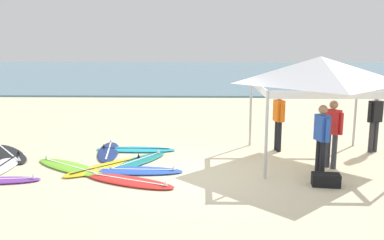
# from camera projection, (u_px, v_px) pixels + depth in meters

# --- Properties ---
(ground_plane) EXTENTS (80.00, 80.00, 0.00)m
(ground_plane) POSITION_uv_depth(u_px,v_px,m) (199.00, 175.00, 9.87)
(ground_plane) COLOR beige
(sea) EXTENTS (80.00, 36.00, 0.10)m
(sea) POSITION_uv_depth(u_px,v_px,m) (201.00, 72.00, 40.85)
(sea) COLOR #568499
(sea) RESTS_ON ground
(canopy_tent) EXTENTS (3.25, 3.25, 2.75)m
(canopy_tent) POSITION_uv_depth(u_px,v_px,m) (320.00, 71.00, 10.68)
(canopy_tent) COLOR #B7B7BC
(canopy_tent) RESTS_ON ground
(surfboard_purple) EXTENTS (1.85, 0.67, 0.19)m
(surfboard_purple) POSITION_uv_depth(u_px,v_px,m) (1.00, 180.00, 9.41)
(surfboard_purple) COLOR purple
(surfboard_purple) RESTS_ON ground
(surfboard_lime) EXTENTS (2.35, 1.93, 0.19)m
(surfboard_lime) POSITION_uv_depth(u_px,v_px,m) (70.00, 167.00, 10.40)
(surfboard_lime) COLOR #7AD12D
(surfboard_lime) RESTS_ON ground
(surfboard_black) EXTENTS (2.07, 2.35, 0.19)m
(surfboard_black) POSITION_uv_depth(u_px,v_px,m) (9.00, 154.00, 11.61)
(surfboard_black) COLOR black
(surfboard_black) RESTS_ON ground
(surfboard_navy) EXTENTS (0.89, 2.24, 0.19)m
(surfboard_navy) POSITION_uv_depth(u_px,v_px,m) (109.00, 151.00, 11.86)
(surfboard_navy) COLOR navy
(surfboard_navy) RESTS_ON ground
(surfboard_teal) EXTENTS (1.76, 2.17, 0.19)m
(surfboard_teal) POSITION_uv_depth(u_px,v_px,m) (136.00, 162.00, 10.86)
(surfboard_teal) COLOR #19847F
(surfboard_teal) RESTS_ON ground
(surfboard_red) EXTENTS (2.34, 1.47, 0.19)m
(surfboard_red) POSITION_uv_depth(u_px,v_px,m) (129.00, 181.00, 9.37)
(surfboard_red) COLOR red
(surfboard_red) RESTS_ON ground
(surfboard_white) EXTENTS (0.70, 2.42, 0.19)m
(surfboard_white) POSITION_uv_depth(u_px,v_px,m) (3.00, 166.00, 10.51)
(surfboard_white) COLOR white
(surfboard_white) RESTS_ON ground
(surfboard_yellow) EXTENTS (2.14, 2.14, 0.19)m
(surfboard_yellow) POSITION_uv_depth(u_px,v_px,m) (107.00, 167.00, 10.43)
(surfboard_yellow) COLOR yellow
(surfboard_yellow) RESTS_ON ground
(surfboard_cyan) EXTENTS (2.31, 0.67, 0.19)m
(surfboard_cyan) POSITION_uv_depth(u_px,v_px,m) (136.00, 149.00, 12.07)
(surfboard_cyan) COLOR #23B2CC
(surfboard_cyan) RESTS_ON ground
(surfboard_blue) EXTENTS (2.52, 0.76, 0.19)m
(surfboard_blue) POSITION_uv_depth(u_px,v_px,m) (132.00, 170.00, 10.12)
(surfboard_blue) COLOR blue
(surfboard_blue) RESTS_ON ground
(person_blue) EXTENTS (0.30, 0.54, 1.71)m
(person_blue) POSITION_uv_depth(u_px,v_px,m) (322.00, 136.00, 9.57)
(person_blue) COLOR black
(person_blue) RESTS_ON ground
(person_orange) EXTENTS (0.29, 0.54, 1.71)m
(person_orange) POSITION_uv_depth(u_px,v_px,m) (279.00, 117.00, 11.87)
(person_orange) COLOR black
(person_orange) RESTS_ON ground
(person_black) EXTENTS (0.50, 0.36, 1.71)m
(person_black) POSITION_uv_depth(u_px,v_px,m) (375.00, 118.00, 11.75)
(person_black) COLOR #2D2D33
(person_black) RESTS_ON ground
(person_red) EXTENTS (0.41, 0.43, 1.71)m
(person_red) POSITION_uv_depth(u_px,v_px,m) (332.00, 129.00, 10.26)
(person_red) COLOR #383842
(person_red) RESTS_ON ground
(gear_bag_near_tent) EXTENTS (0.64, 0.39, 0.28)m
(gear_bag_near_tent) POSITION_uv_depth(u_px,v_px,m) (326.00, 180.00, 9.12)
(gear_bag_near_tent) COLOR black
(gear_bag_near_tent) RESTS_ON ground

